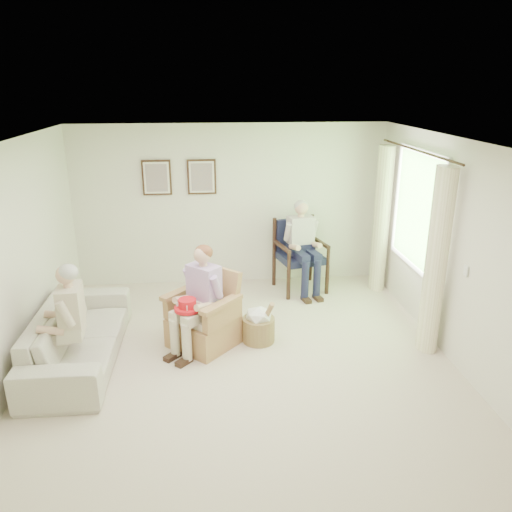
% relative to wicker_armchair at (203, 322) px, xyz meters
% --- Properties ---
extents(floor, '(5.50, 5.50, 0.00)m').
position_rel_wicker_armchair_xyz_m(floor, '(0.47, -0.61, -0.31)').
color(floor, beige).
rests_on(floor, ground).
extents(back_wall, '(5.00, 0.04, 2.60)m').
position_rel_wicker_armchair_xyz_m(back_wall, '(0.47, 2.14, 0.99)').
color(back_wall, silver).
rests_on(back_wall, ground).
extents(front_wall, '(5.00, 0.04, 2.60)m').
position_rel_wicker_armchair_xyz_m(front_wall, '(0.47, -3.36, 0.99)').
color(front_wall, silver).
rests_on(front_wall, ground).
extents(left_wall, '(0.04, 5.50, 2.60)m').
position_rel_wicker_armchair_xyz_m(left_wall, '(-2.03, -0.61, 0.99)').
color(left_wall, silver).
rests_on(left_wall, ground).
extents(right_wall, '(0.04, 5.50, 2.60)m').
position_rel_wicker_armchair_xyz_m(right_wall, '(2.97, -0.61, 0.99)').
color(right_wall, silver).
rests_on(right_wall, ground).
extents(ceiling, '(5.00, 5.50, 0.02)m').
position_rel_wicker_armchair_xyz_m(ceiling, '(0.47, -0.61, 2.29)').
color(ceiling, white).
rests_on(ceiling, back_wall).
extents(window, '(0.13, 2.50, 1.63)m').
position_rel_wicker_armchair_xyz_m(window, '(2.93, 0.59, 1.28)').
color(window, '#2D6B23').
rests_on(window, right_wall).
extents(curtain_left, '(0.34, 0.34, 2.30)m').
position_rel_wicker_armchair_xyz_m(curtain_left, '(2.80, -0.39, 0.84)').
color(curtain_left, '#FCF2C5').
rests_on(curtain_left, ground).
extents(curtain_right, '(0.34, 0.34, 2.30)m').
position_rel_wicker_armchair_xyz_m(curtain_right, '(2.80, 1.57, 0.84)').
color(curtain_right, '#FCF2C5').
rests_on(curtain_right, ground).
extents(framed_print_left, '(0.45, 0.05, 0.55)m').
position_rel_wicker_armchair_xyz_m(framed_print_left, '(-0.68, 2.11, 1.47)').
color(framed_print_left, '#382114').
rests_on(framed_print_left, back_wall).
extents(framed_print_right, '(0.45, 0.05, 0.55)m').
position_rel_wicker_armchair_xyz_m(framed_print_right, '(0.02, 2.11, 1.47)').
color(framed_print_right, '#382114').
rests_on(framed_print_right, back_wall).
extents(wicker_armchair, '(0.75, 0.75, 0.96)m').
position_rel_wicker_armchair_xyz_m(wicker_armchair, '(0.00, 0.00, 0.00)').
color(wicker_armchair, tan).
rests_on(wicker_armchair, ground).
extents(wood_armchair, '(0.72, 0.68, 1.11)m').
position_rel_wicker_armchair_xyz_m(wood_armchair, '(1.55, 1.74, 0.30)').
color(wood_armchair, black).
rests_on(wood_armchair, ground).
extents(sofa, '(2.27, 0.89, 0.66)m').
position_rel_wicker_armchair_xyz_m(sofa, '(-1.48, -0.25, 0.03)').
color(sofa, beige).
rests_on(sofa, ground).
extents(person_wicker, '(0.40, 0.62, 1.31)m').
position_rel_wicker_armchair_xyz_m(person_wicker, '(0.00, -0.13, 0.45)').
color(person_wicker, beige).
rests_on(person_wicker, ground).
extents(person_dark, '(0.40, 0.63, 1.44)m').
position_rel_wicker_armchair_xyz_m(person_dark, '(1.55, 1.56, 0.56)').
color(person_dark, '#1A1C3A').
rests_on(person_dark, ground).
extents(person_sofa, '(0.42, 0.62, 1.31)m').
position_rel_wicker_armchair_xyz_m(person_sofa, '(-1.48, -0.60, 0.45)').
color(person_sofa, beige).
rests_on(person_sofa, ground).
extents(red_hat, '(0.32, 0.32, 0.14)m').
position_rel_wicker_armchair_xyz_m(red_hat, '(-0.18, -0.27, 0.36)').
color(red_hat, red).
rests_on(red_hat, person_wicker).
extents(hatbox, '(0.46, 0.46, 0.61)m').
position_rel_wicker_armchair_xyz_m(hatbox, '(0.71, -0.01, -0.07)').
color(hatbox, tan).
rests_on(hatbox, ground).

